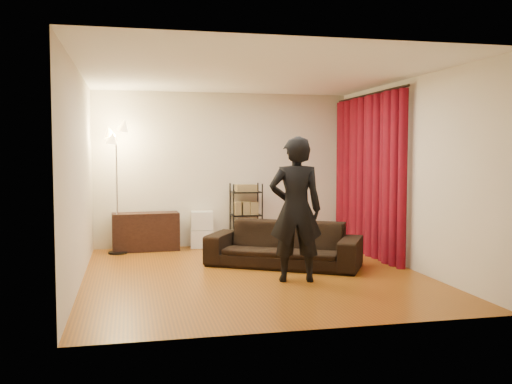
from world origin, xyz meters
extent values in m
plane|color=#8B4B0F|center=(0.00, 0.00, 0.00)|extent=(5.00, 5.00, 0.00)
plane|color=white|center=(0.00, 0.00, 2.70)|extent=(5.00, 5.00, 0.00)
plane|color=beige|center=(0.00, 2.50, 1.35)|extent=(5.00, 0.00, 5.00)
plane|color=beige|center=(0.00, -2.50, 1.35)|extent=(5.00, 0.00, 5.00)
plane|color=beige|center=(-2.25, 0.00, 1.35)|extent=(0.00, 5.00, 5.00)
plane|color=beige|center=(2.25, 0.00, 1.35)|extent=(0.00, 5.00, 5.00)
cylinder|color=black|center=(2.15, 1.12, 2.58)|extent=(0.04, 2.65, 0.04)
imported|color=black|center=(0.55, 0.44, 0.32)|extent=(2.33, 1.84, 0.64)
imported|color=black|center=(0.44, -0.52, 0.93)|extent=(0.75, 0.57, 1.86)
cube|color=black|center=(-1.38, 2.22, 0.32)|extent=(1.12, 0.47, 0.64)
camera|label=1|loc=(-1.63, -7.48, 1.66)|focal=40.00mm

